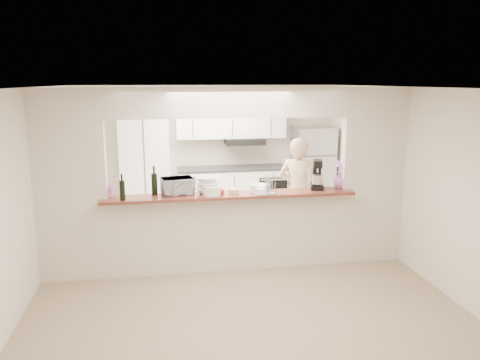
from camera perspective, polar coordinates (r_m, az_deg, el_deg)
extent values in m
plane|color=gray|center=(6.68, -1.23, -10.73)|extent=(6.00, 6.00, 0.00)
cube|color=silver|center=(8.11, -2.86, -6.52)|extent=(5.00, 2.90, 0.01)
cube|color=beige|center=(6.34, -19.93, -0.83)|extent=(0.90, 0.15, 2.50)
cube|color=beige|center=(6.90, 15.82, 0.43)|extent=(0.90, 0.15, 2.50)
cube|color=beige|center=(6.17, -1.32, 9.40)|extent=(3.20, 0.15, 0.40)
cube|color=beige|center=(6.49, -1.25, -6.45)|extent=(3.20, 0.15, 1.05)
cube|color=brown|center=(6.29, -1.20, -1.88)|extent=(3.40, 0.38, 0.04)
cube|color=white|center=(8.93, -11.49, 1.89)|extent=(0.90, 0.60, 2.10)
cube|color=white|center=(9.15, -0.95, -1.47)|extent=(2.10, 0.60, 0.90)
cube|color=#2F2F32|center=(9.05, -0.96, 1.43)|extent=(2.10, 0.62, 0.04)
cube|color=white|center=(9.05, -1.10, 7.53)|extent=(2.10, 0.35, 0.75)
cube|color=black|center=(9.03, 0.58, 4.74)|extent=(0.75, 0.45, 0.12)
cube|color=black|center=(8.99, 4.08, -1.41)|extent=(0.55, 0.02, 0.55)
cube|color=#B8B8BD|center=(9.39, 8.79, 1.24)|extent=(0.75, 0.70, 1.70)
imported|color=#CA6BA5|center=(6.33, -15.84, -0.69)|extent=(0.32, 0.30, 0.30)
cylinder|color=black|center=(6.12, -14.15, -1.24)|extent=(0.07, 0.07, 0.25)
cylinder|color=black|center=(6.08, -14.23, 0.33)|extent=(0.02, 0.02, 0.09)
cylinder|color=black|center=(6.31, -10.39, -0.50)|extent=(0.08, 0.08, 0.29)
cylinder|color=black|center=(6.27, -10.46, 1.24)|extent=(0.03, 0.03, 0.10)
imported|color=#B1B0B5|center=(6.30, -7.66, -0.73)|extent=(0.45, 0.35, 0.23)
imported|color=white|center=(6.32, -4.03, -0.61)|extent=(0.36, 0.36, 0.22)
cylinder|color=white|center=(6.23, -3.46, -1.33)|extent=(0.25, 0.25, 0.11)
cylinder|color=white|center=(6.22, -3.47, -0.80)|extent=(0.26, 0.26, 0.01)
cylinder|color=white|center=(6.43, 2.39, -1.01)|extent=(0.26, 0.26, 0.09)
cylinder|color=white|center=(6.42, 2.40, -0.59)|extent=(0.27, 0.27, 0.01)
cylinder|color=maroon|center=(6.28, -2.59, -1.43)|extent=(0.14, 0.14, 0.06)
cylinder|color=tan|center=(6.31, -0.78, -1.35)|extent=(0.14, 0.14, 0.06)
cube|color=silver|center=(6.27, 3.00, -1.67)|extent=(0.29, 0.20, 0.02)
cube|color=white|center=(6.26, 3.01, -1.30)|extent=(0.13, 0.13, 0.07)
cube|color=black|center=(6.67, 9.35, -0.76)|extent=(0.24, 0.31, 0.07)
cube|color=black|center=(6.73, 9.35, 0.92)|extent=(0.14, 0.12, 0.29)
cube|color=black|center=(6.59, 9.45, 2.00)|extent=(0.17, 0.26, 0.10)
cylinder|color=#B7B7BC|center=(6.59, 9.42, 0.08)|extent=(0.14, 0.14, 0.13)
imported|color=#A961B4|center=(6.76, 12.21, 0.71)|extent=(0.26, 0.26, 0.40)
imported|color=tan|center=(7.41, 7.04, -1.52)|extent=(0.75, 0.71, 1.72)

